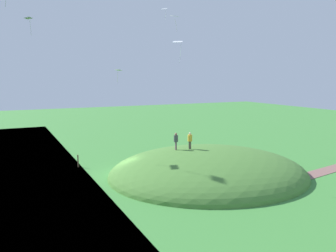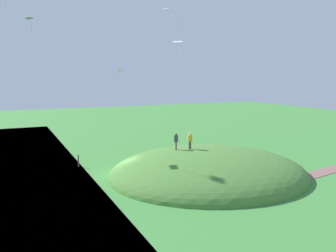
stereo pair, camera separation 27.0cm
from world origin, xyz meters
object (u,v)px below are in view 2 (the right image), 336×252
at_px(person_watching_kites, 190,139).
at_px(kite_8, 166,10).
at_px(kite_5, 178,43).
at_px(person_with_child, 176,139).
at_px(kite_3, 119,71).
at_px(kite_10, 29,19).
at_px(mooring_post, 78,161).
at_px(kite_1, 175,17).

xyz_separation_m(person_watching_kites, kite_8, (4.99, 16.62, 16.17)).
bearing_deg(kite_5, person_with_child, 74.88).
height_order(kite_3, kite_8, kite_8).
bearing_deg(kite_10, kite_8, 18.01).
distance_m(person_watching_kites, mooring_post, 12.78).
distance_m(person_with_child, kite_3, 18.47).
relative_size(person_watching_kites, kite_3, 0.90).
bearing_deg(kite_8, person_with_child, -111.48).
relative_size(kite_3, mooring_post, 1.42).
relative_size(kite_1, kite_10, 1.02).
relative_size(kite_8, kite_10, 0.90).
bearing_deg(mooring_post, kite_8, 31.86).
relative_size(kite_8, mooring_post, 1.23).
relative_size(kite_1, mooring_post, 1.38).
relative_size(kite_5, kite_10, 1.15).
distance_m(kite_5, kite_8, 19.08).
bearing_deg(mooring_post, kite_1, -2.19).
height_order(person_watching_kites, person_with_child, person_watching_kites).
bearing_deg(kite_1, person_with_child, -115.87).
xyz_separation_m(kite_1, kite_8, (3.33, 9.86, 2.80)).
bearing_deg(kite_3, kite_10, -149.38).
xyz_separation_m(kite_1, mooring_post, (-11.81, 0.45, -16.24)).
distance_m(person_watching_kites, kite_3, 19.17).
bearing_deg(kite_8, person_watching_kites, -106.70).
bearing_deg(kite_5, kite_8, 68.81).
distance_m(kite_5, kite_10, 16.72).
xyz_separation_m(kite_1, kite_10, (-15.86, 3.62, -0.83)).
relative_size(person_with_child, kite_5, 0.85).
xyz_separation_m(person_watching_kites, kite_10, (-14.20, 10.38, 12.55)).
bearing_deg(kite_3, person_with_child, -87.76).
xyz_separation_m(person_watching_kites, kite_1, (1.66, 6.76, 13.37)).
bearing_deg(kite_1, person_watching_kites, -103.79).
relative_size(person_with_child, kite_8, 1.08).
bearing_deg(person_with_child, mooring_post, 68.25).
bearing_deg(kite_3, kite_5, -88.55).
bearing_deg(person_with_child, kite_1, -11.32).
distance_m(kite_5, mooring_post, 16.88).
distance_m(kite_1, kite_3, 12.98).
bearing_deg(kite_1, kite_5, -114.71).
xyz_separation_m(kite_5, mooring_post, (-8.66, 7.30, -12.51)).
distance_m(person_with_child, mooring_post, 11.36).
bearing_deg(kite_1, kite_10, 167.15).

